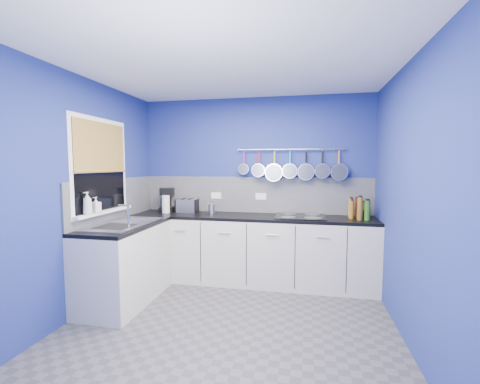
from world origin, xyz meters
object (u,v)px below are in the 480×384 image
(toaster, at_px, (187,206))
(hob, at_px, (301,216))
(coffee_maker, at_px, (167,200))
(soap_bottle_a, at_px, (87,203))
(soap_bottle_b, at_px, (96,205))
(canister, at_px, (212,209))
(paper_towel, at_px, (166,204))

(toaster, xyz_separation_m, hob, (1.59, -0.08, -0.09))
(toaster, bearing_deg, coffee_maker, -179.86)
(soap_bottle_a, xyz_separation_m, toaster, (0.59, 1.32, -0.18))
(toaster, bearing_deg, hob, -0.27)
(soap_bottle_a, bearing_deg, coffee_maker, 78.07)
(soap_bottle_b, distance_m, hob, 2.46)
(soap_bottle_b, xyz_separation_m, hob, (2.18, 1.10, -0.23))
(soap_bottle_b, relative_size, hob, 0.27)
(toaster, distance_m, hob, 1.59)
(toaster, height_order, hob, toaster)
(canister, height_order, hob, canister)
(soap_bottle_b, relative_size, canister, 1.33)
(soap_bottle_a, height_order, hob, soap_bottle_a)
(soap_bottle_a, xyz_separation_m, coffee_maker, (0.28, 1.33, -0.10))
(coffee_maker, xyz_separation_m, canister, (0.69, -0.06, -0.10))
(canister, bearing_deg, hob, -1.67)
(toaster, height_order, canister, toaster)
(paper_towel, height_order, toaster, paper_towel)
(soap_bottle_b, relative_size, toaster, 0.60)
(coffee_maker, bearing_deg, toaster, -13.65)
(hob, bearing_deg, canister, 178.33)
(coffee_maker, xyz_separation_m, hob, (1.90, -0.09, -0.16))
(toaster, bearing_deg, soap_bottle_b, -114.06)
(soap_bottle_a, relative_size, coffee_maker, 0.71)
(canister, xyz_separation_m, hob, (1.21, -0.04, -0.06))
(coffee_maker, bearing_deg, paper_towel, -81.86)
(hob, bearing_deg, soap_bottle_b, -153.22)
(coffee_maker, distance_m, canister, 0.70)
(soap_bottle_b, bearing_deg, soap_bottle_a, -90.00)
(paper_towel, relative_size, coffee_maker, 0.72)
(soap_bottle_b, bearing_deg, hob, 26.78)
(soap_bottle_a, height_order, canister, soap_bottle_a)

